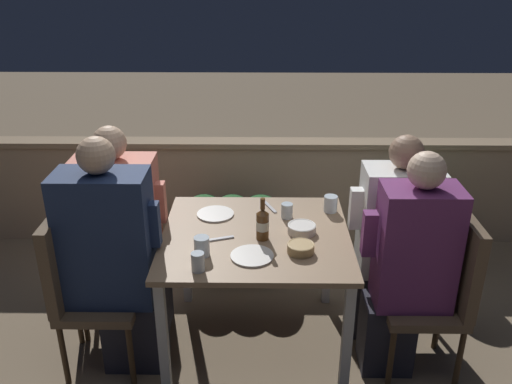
{
  "coord_description": "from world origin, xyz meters",
  "views": [
    {
      "loc": [
        0.03,
        -2.63,
        2.17
      ],
      "look_at": [
        0.0,
        0.07,
        0.97
      ],
      "focal_mm": 38.0,
      "sensor_mm": 36.0,
      "label": 1
    }
  ],
  "objects_px": {
    "chair_left_near": "(80,280)",
    "potted_plant": "(438,215)",
    "chair_left_far": "(93,249)",
    "person_white_polo": "(391,239)",
    "person_navy_jumper": "(114,260)",
    "person_purple_stripe": "(408,267)",
    "chair_right_far": "(424,253)",
    "person_coral_top": "(125,234)",
    "beer_bottle": "(263,224)",
    "chair_right_near": "(443,284)"
  },
  "relations": [
    {
      "from": "person_coral_top",
      "to": "chair_right_near",
      "type": "height_order",
      "value": "person_coral_top"
    },
    {
      "from": "person_navy_jumper",
      "to": "person_purple_stripe",
      "type": "bearing_deg",
      "value": -0.44
    },
    {
      "from": "chair_left_far",
      "to": "person_white_polo",
      "type": "distance_m",
      "value": 1.77
    },
    {
      "from": "person_purple_stripe",
      "to": "person_white_polo",
      "type": "relative_size",
      "value": 1.02
    },
    {
      "from": "person_white_polo",
      "to": "beer_bottle",
      "type": "xyz_separation_m",
      "value": [
        -0.75,
        -0.2,
        0.21
      ]
    },
    {
      "from": "person_coral_top",
      "to": "chair_right_far",
      "type": "distance_m",
      "value": 1.77
    },
    {
      "from": "chair_left_far",
      "to": "chair_right_far",
      "type": "distance_m",
      "value": 1.97
    },
    {
      "from": "person_purple_stripe",
      "to": "potted_plant",
      "type": "height_order",
      "value": "person_purple_stripe"
    },
    {
      "from": "chair_left_near",
      "to": "person_white_polo",
      "type": "xyz_separation_m",
      "value": [
        1.74,
        0.31,
        0.09
      ]
    },
    {
      "from": "person_coral_top",
      "to": "person_white_polo",
      "type": "relative_size",
      "value": 1.03
    },
    {
      "from": "beer_bottle",
      "to": "chair_right_near",
      "type": "bearing_deg",
      "value": -7.18
    },
    {
      "from": "person_purple_stripe",
      "to": "potted_plant",
      "type": "bearing_deg",
      "value": 64.78
    },
    {
      "from": "beer_bottle",
      "to": "chair_left_far",
      "type": "bearing_deg",
      "value": 167.48
    },
    {
      "from": "chair_left_near",
      "to": "chair_left_far",
      "type": "relative_size",
      "value": 1.0
    },
    {
      "from": "person_coral_top",
      "to": "chair_right_near",
      "type": "xyz_separation_m",
      "value": [
        1.78,
        -0.35,
        -0.11
      ]
    },
    {
      "from": "person_white_polo",
      "to": "potted_plant",
      "type": "bearing_deg",
      "value": 54.72
    },
    {
      "from": "chair_left_far",
      "to": "potted_plant",
      "type": "bearing_deg",
      "value": 17.15
    },
    {
      "from": "person_navy_jumper",
      "to": "beer_bottle",
      "type": "relative_size",
      "value": 5.69
    },
    {
      "from": "chair_left_near",
      "to": "potted_plant",
      "type": "bearing_deg",
      "value": 24.78
    },
    {
      "from": "person_navy_jumper",
      "to": "potted_plant",
      "type": "distance_m",
      "value": 2.31
    },
    {
      "from": "person_white_polo",
      "to": "beer_bottle",
      "type": "relative_size",
      "value": 5.31
    },
    {
      "from": "chair_right_far",
      "to": "person_white_polo",
      "type": "bearing_deg",
      "value": -180.0
    },
    {
      "from": "person_white_polo",
      "to": "person_navy_jumper",
      "type": "bearing_deg",
      "value": -168.42
    },
    {
      "from": "person_white_polo",
      "to": "beer_bottle",
      "type": "distance_m",
      "value": 0.8
    },
    {
      "from": "person_purple_stripe",
      "to": "person_white_polo",
      "type": "distance_m",
      "value": 0.33
    },
    {
      "from": "person_navy_jumper",
      "to": "chair_right_near",
      "type": "height_order",
      "value": "person_navy_jumper"
    },
    {
      "from": "person_purple_stripe",
      "to": "person_navy_jumper",
      "type": "bearing_deg",
      "value": 179.56
    },
    {
      "from": "person_coral_top",
      "to": "beer_bottle",
      "type": "distance_m",
      "value": 0.86
    },
    {
      "from": "chair_right_far",
      "to": "beer_bottle",
      "type": "height_order",
      "value": "beer_bottle"
    },
    {
      "from": "chair_left_near",
      "to": "beer_bottle",
      "type": "distance_m",
      "value": 1.03
    },
    {
      "from": "person_coral_top",
      "to": "person_purple_stripe",
      "type": "bearing_deg",
      "value": -12.4
    },
    {
      "from": "chair_left_near",
      "to": "potted_plant",
      "type": "xyz_separation_m",
      "value": [
        2.25,
        1.04,
        -0.1
      ]
    },
    {
      "from": "beer_bottle",
      "to": "person_coral_top",
      "type": "bearing_deg",
      "value": 164.51
    },
    {
      "from": "chair_right_near",
      "to": "person_white_polo",
      "type": "xyz_separation_m",
      "value": [
        -0.22,
        0.33,
        0.09
      ]
    },
    {
      "from": "person_purple_stripe",
      "to": "chair_right_far",
      "type": "distance_m",
      "value": 0.39
    },
    {
      "from": "chair_right_near",
      "to": "beer_bottle",
      "type": "bearing_deg",
      "value": 172.82
    },
    {
      "from": "chair_left_near",
      "to": "chair_left_far",
      "type": "xyz_separation_m",
      "value": [
        -0.03,
        0.34,
        0.0
      ]
    },
    {
      "from": "chair_left_near",
      "to": "person_navy_jumper",
      "type": "distance_m",
      "value": 0.24
    },
    {
      "from": "potted_plant",
      "to": "person_navy_jumper",
      "type": "bearing_deg",
      "value": -153.13
    },
    {
      "from": "person_coral_top",
      "to": "beer_bottle",
      "type": "relative_size",
      "value": 5.48
    },
    {
      "from": "chair_left_far",
      "to": "potted_plant",
      "type": "distance_m",
      "value": 2.38
    },
    {
      "from": "chair_right_near",
      "to": "person_purple_stripe",
      "type": "height_order",
      "value": "person_purple_stripe"
    },
    {
      "from": "chair_right_far",
      "to": "chair_left_far",
      "type": "bearing_deg",
      "value": 179.41
    },
    {
      "from": "person_navy_jumper",
      "to": "chair_right_far",
      "type": "height_order",
      "value": "person_navy_jumper"
    },
    {
      "from": "person_purple_stripe",
      "to": "chair_right_far",
      "type": "relative_size",
      "value": 1.38
    },
    {
      "from": "chair_left_far",
      "to": "person_purple_stripe",
      "type": "xyz_separation_m",
      "value": [
        1.78,
        -0.35,
        0.1
      ]
    },
    {
      "from": "chair_right_far",
      "to": "person_navy_jumper",
      "type": "bearing_deg",
      "value": -169.73
    },
    {
      "from": "beer_bottle",
      "to": "potted_plant",
      "type": "xyz_separation_m",
      "value": [
        1.26,
        0.93,
        -0.4
      ]
    },
    {
      "from": "person_navy_jumper",
      "to": "person_coral_top",
      "type": "distance_m",
      "value": 0.34
    },
    {
      "from": "person_navy_jumper",
      "to": "chair_right_far",
      "type": "relative_size",
      "value": 1.45
    }
  ]
}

